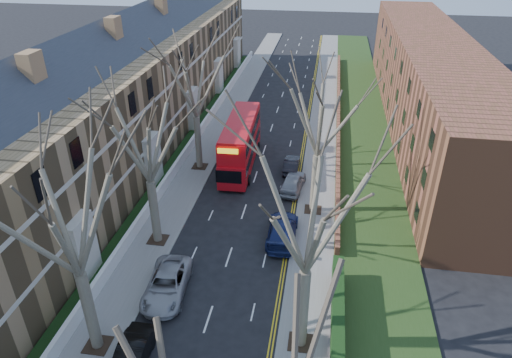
% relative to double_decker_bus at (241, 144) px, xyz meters
% --- Properties ---
extents(pavement_left, '(3.00, 102.00, 0.12)m').
position_rel_double_decker_bus_xyz_m(pavement_left, '(-4.21, 9.92, -2.24)').
color(pavement_left, slate).
rests_on(pavement_left, ground).
extents(pavement_right, '(3.00, 102.00, 0.12)m').
position_rel_double_decker_bus_xyz_m(pavement_right, '(7.79, 9.92, -2.24)').
color(pavement_right, slate).
rests_on(pavement_right, ground).
extents(terrace_left, '(9.70, 78.00, 13.60)m').
position_rel_double_decker_bus_xyz_m(terrace_left, '(-11.85, 1.92, 3.23)').
color(terrace_left, olive).
rests_on(terrace_left, ground).
extents(flats_right, '(13.97, 54.00, 10.00)m').
position_rel_double_decker_bus_xyz_m(flats_right, '(19.25, 13.92, 2.68)').
color(flats_right, brown).
rests_on(flats_right, ground).
extents(front_wall_left, '(0.30, 78.00, 1.00)m').
position_rel_double_decker_bus_xyz_m(front_wall_left, '(-5.86, 1.92, -1.68)').
color(front_wall_left, white).
rests_on(front_wall_left, ground).
extents(grass_verge_right, '(6.00, 102.00, 0.06)m').
position_rel_double_decker_bus_xyz_m(grass_verge_right, '(12.29, 9.92, -2.15)').
color(grass_verge_right, '#233D16').
rests_on(grass_verge_right, ground).
extents(tree_left_mid, '(10.50, 10.50, 14.71)m').
position_rel_double_decker_bus_xyz_m(tree_left_mid, '(-3.91, -23.08, 7.25)').
color(tree_left_mid, brown).
rests_on(tree_left_mid, ground).
extents(tree_left_far, '(10.15, 10.15, 14.22)m').
position_rel_double_decker_bus_xyz_m(tree_left_far, '(-3.91, -13.08, 6.94)').
color(tree_left_far, brown).
rests_on(tree_left_far, ground).
extents(tree_left_dist, '(10.50, 10.50, 14.71)m').
position_rel_double_decker_bus_xyz_m(tree_left_dist, '(-3.91, -1.08, 7.26)').
color(tree_left_dist, brown).
rests_on(tree_left_dist, ground).
extents(tree_right_mid, '(10.50, 10.50, 14.71)m').
position_rel_double_decker_bus_xyz_m(tree_right_mid, '(7.49, -21.08, 7.25)').
color(tree_right_mid, brown).
rests_on(tree_right_mid, ground).
extents(tree_right_far, '(10.15, 10.15, 14.22)m').
position_rel_double_decker_bus_xyz_m(tree_right_far, '(7.49, -7.08, 6.94)').
color(tree_right_far, brown).
rests_on(tree_right_far, ground).
extents(double_decker_bus, '(3.13, 11.28, 4.67)m').
position_rel_double_decker_bus_xyz_m(double_decker_bus, '(0.00, 0.00, 0.00)').
color(double_decker_bus, red).
rests_on(double_decker_bus, ground).
extents(car_left_mid, '(1.65, 4.43, 1.45)m').
position_rel_double_decker_bus_xyz_m(car_left_mid, '(-1.42, -24.01, -1.58)').
color(car_left_mid, black).
rests_on(car_left_mid, ground).
extents(car_left_far, '(2.93, 5.60, 1.51)m').
position_rel_double_decker_bus_xyz_m(car_left_far, '(-1.37, -18.30, -1.55)').
color(car_left_far, '#99999E').
rests_on(car_left_far, ground).
extents(car_right_near, '(2.33, 5.50, 1.58)m').
position_rel_double_decker_bus_xyz_m(car_right_near, '(5.35, -11.24, -1.51)').
color(car_right_near, navy).
rests_on(car_right_near, ground).
extents(car_right_mid, '(2.37, 4.72, 1.54)m').
position_rel_double_decker_bus_xyz_m(car_right_mid, '(5.49, -3.86, -1.53)').
color(car_right_mid, gray).
rests_on(car_right_mid, ground).
extents(car_right_far, '(1.43, 3.97, 1.30)m').
position_rel_double_decker_bus_xyz_m(car_right_far, '(5.06, -0.25, -1.65)').
color(car_right_far, black).
rests_on(car_right_far, ground).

